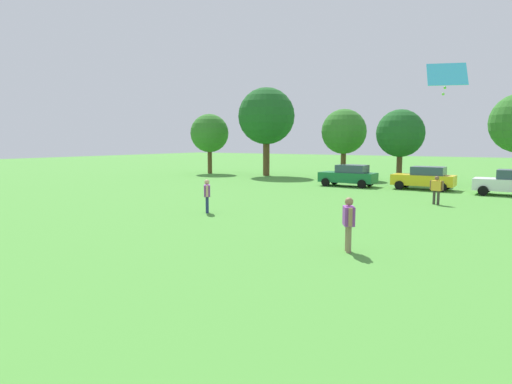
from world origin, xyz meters
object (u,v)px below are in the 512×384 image
kite (447,75)px  parked_car_yellow_1 (424,178)px  adult_bystander (349,220)px  tree_left (266,116)px  tree_far_left (210,133)px  parked_car_white_2 (512,183)px  parked_car_green_0 (349,175)px  bystander_near_trees (207,193)px  tree_center_left (344,132)px  bystander_midfield (437,188)px  tree_center_right (400,133)px

kite → parked_car_yellow_1: kite is taller
adult_bystander → tree_left: size_ratio=0.20×
tree_far_left → tree_left: tree_left is taller
parked_car_white_2 → tree_far_left: size_ratio=0.67×
parked_car_green_0 → tree_left: 13.63m
parked_car_green_0 → parked_car_yellow_1: size_ratio=1.00×
kite → tree_far_left: bearing=141.7°
bystander_near_trees → parked_car_yellow_1: parked_car_yellow_1 is taller
tree_left → tree_center_left: (8.05, 0.54, -1.61)m
kite → parked_car_green_0: size_ratio=0.34×
parked_car_white_2 → tree_center_left: (-14.18, 6.88, 3.50)m
bystander_midfield → tree_left: size_ratio=0.18×
bystander_midfield → parked_car_yellow_1: 8.11m
adult_bystander → tree_left: tree_left is taller
parked_car_green_0 → tree_left: bearing=-28.6°
parked_car_yellow_1 → kite: bearing=103.9°
bystander_midfield → tree_center_right: tree_center_right is taller
parked_car_yellow_1 → tree_center_right: 5.98m
adult_bystander → parked_car_white_2: adult_bystander is taller
bystander_midfield → parked_car_yellow_1: size_ratio=0.37×
bystander_midfield → tree_center_left: (-10.89, 13.78, 3.41)m
tree_center_right → parked_car_yellow_1: bearing=-54.5°
bystander_near_trees → kite: 11.89m
tree_far_left → parked_car_white_2: bearing=-11.3°
tree_left → parked_car_green_0: bearing=-28.6°
parked_car_white_2 → tree_center_right: bearing=-30.2°
bystander_midfield → parked_car_yellow_1: (-2.30, 7.77, -0.09)m
tree_far_left → parked_car_yellow_1: bearing=-11.9°
parked_car_yellow_1 → parked_car_white_2: 5.66m
parked_car_white_2 → tree_far_left: tree_far_left is taller
tree_far_left → kite: bearing=-38.3°
adult_bystander → tree_center_right: tree_center_right is taller
bystander_near_trees → tree_left: (-9.95, 22.34, 5.00)m
adult_bystander → bystander_midfield: (0.18, 13.04, -0.10)m
adult_bystander → parked_car_yellow_1: adult_bystander is taller
parked_car_yellow_1 → tree_center_right: (-2.91, 4.07, 3.27)m
bystander_near_trees → parked_car_white_2: bearing=-76.2°
tree_center_right → bystander_midfield: bearing=-66.3°
tree_far_left → tree_center_right: size_ratio=1.05×
tree_left → tree_center_right: (13.72, -1.39, -1.84)m
parked_car_green_0 → tree_center_left: 8.05m
bystander_near_trees → bystander_midfield: 12.78m
bystander_midfield → parked_car_white_2: parked_car_white_2 is taller
kite → parked_car_yellow_1: (-4.16, 16.84, -4.99)m
parked_car_green_0 → parked_car_white_2: same height
parked_car_green_0 → tree_center_left: size_ratio=0.67×
parked_car_green_0 → kite: bearing=120.8°
bystander_midfield → kite: bearing=110.1°
tree_center_left → parked_car_green_0: bearing=-65.1°
bystander_near_trees → tree_center_right: 21.51m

